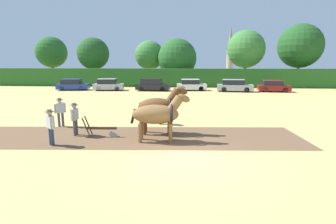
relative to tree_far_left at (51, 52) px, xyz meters
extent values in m
plane|color=tan|center=(24.64, -36.14, -5.50)|extent=(240.00, 240.00, 0.00)
cube|color=brown|center=(20.01, -33.22, -5.50)|extent=(20.95, 5.64, 0.01)
cube|color=#286023|center=(24.64, -5.27, -4.10)|extent=(65.02, 1.33, 2.79)
cylinder|color=#423323|center=(0.00, 0.00, -3.49)|extent=(0.44, 0.44, 4.02)
sphere|color=#235623|center=(0.00, 0.00, 0.02)|extent=(5.44, 5.44, 5.44)
cylinder|color=brown|center=(8.29, -1.78, -3.64)|extent=(0.44, 0.44, 3.72)
sphere|color=#1E4C1E|center=(8.29, -1.78, -0.32)|extent=(5.33, 5.33, 5.33)
cylinder|color=brown|center=(17.61, -0.12, -3.71)|extent=(0.44, 0.44, 3.58)
sphere|color=#387533|center=(17.61, -0.12, -0.55)|extent=(4.96, 4.96, 4.96)
cylinder|color=#4C3823|center=(22.46, -1.65, -4.18)|extent=(0.44, 0.44, 2.64)
sphere|color=#235623|center=(22.46, -1.65, -1.10)|extent=(6.38, 6.38, 6.38)
cylinder|color=#423323|center=(33.45, -1.84, -3.41)|extent=(0.44, 0.44, 4.17)
sphere|color=#387533|center=(33.45, -1.84, 0.31)|extent=(5.96, 5.96, 5.96)
cylinder|color=#4C3823|center=(41.77, -1.75, -3.32)|extent=(0.44, 0.44, 4.36)
sphere|color=#1E4C1E|center=(41.77, -1.75, 0.74)|extent=(6.81, 6.81, 6.81)
cylinder|color=gray|center=(36.46, 37.01, -2.25)|extent=(2.02, 2.02, 6.50)
cone|color=slate|center=(36.46, 37.01, 4.98)|extent=(2.23, 2.23, 7.95)
ellipsoid|color=brown|center=(23.16, -33.67, -4.20)|extent=(2.25, 1.12, 0.91)
cylinder|color=brown|center=(23.85, -33.35, -5.05)|extent=(0.18, 0.18, 0.89)
cylinder|color=brown|center=(23.89, -33.88, -5.05)|extent=(0.18, 0.18, 0.89)
cylinder|color=brown|center=(22.43, -33.46, -5.05)|extent=(0.18, 0.18, 0.89)
cylinder|color=brown|center=(22.47, -33.99, -5.05)|extent=(0.18, 0.18, 0.89)
cylinder|color=brown|center=(24.09, -33.60, -3.72)|extent=(0.82, 0.49, 0.88)
ellipsoid|color=brown|center=(24.48, -33.57, -3.43)|extent=(0.70, 0.31, 0.54)
cube|color=black|center=(24.26, -33.59, -3.52)|extent=(0.41, 0.11, 0.54)
cylinder|color=black|center=(22.12, -33.75, -4.29)|extent=(0.31, 0.14, 0.71)
torus|color=black|center=(23.92, -33.61, -4.13)|extent=(0.18, 0.93, 0.93)
ellipsoid|color=brown|center=(23.06, -32.31, -4.09)|extent=(2.04, 1.15, 0.96)
cylinder|color=brown|center=(23.67, -31.99, -5.01)|extent=(0.18, 0.18, 0.98)
cylinder|color=brown|center=(23.72, -32.54, -5.01)|extent=(0.18, 0.18, 0.98)
cylinder|color=brown|center=(22.40, -32.08, -5.01)|extent=(0.18, 0.18, 0.98)
cylinder|color=brown|center=(22.44, -32.64, -5.01)|extent=(0.18, 0.18, 0.98)
cylinder|color=brown|center=(23.89, -32.25, -3.56)|extent=(0.91, 0.52, 0.98)
ellipsoid|color=brown|center=(24.34, -32.21, -3.23)|extent=(0.70, 0.31, 0.54)
cube|color=black|center=(24.09, -32.23, -3.35)|extent=(0.46, 0.11, 0.61)
cylinder|color=black|center=(22.12, -32.38, -4.19)|extent=(0.31, 0.14, 0.71)
torus|color=black|center=(23.74, -32.26, -4.02)|extent=(0.18, 0.97, 0.97)
cube|color=#4C331E|center=(20.34, -33.20, -5.05)|extent=(1.56, 0.22, 0.12)
cube|color=#939399|center=(20.96, -33.15, -5.40)|extent=(0.49, 0.24, 0.39)
cylinder|color=#4C331E|center=(19.63, -33.05, -4.95)|extent=(0.40, 0.09, 0.96)
cylinder|color=#4C331E|center=(19.66, -33.45, -4.95)|extent=(0.40, 0.09, 0.96)
cylinder|color=#4C4C4C|center=(18.94, -32.95, -5.09)|extent=(0.14, 0.14, 0.82)
cylinder|color=#4C4C4C|center=(18.94, -33.16, -5.09)|extent=(0.14, 0.14, 0.82)
cube|color=#B7B7BC|center=(18.94, -33.05, -4.39)|extent=(0.20, 0.48, 0.58)
sphere|color=tan|center=(18.94, -33.05, -3.98)|extent=(0.22, 0.22, 0.22)
cylinder|color=#B7B7BC|center=(18.94, -32.77, -4.41)|extent=(0.09, 0.09, 0.55)
cylinder|color=#B7B7BC|center=(18.94, -33.34, -4.41)|extent=(0.09, 0.09, 0.55)
cylinder|color=#665B4C|center=(18.94, -33.05, -3.91)|extent=(0.42, 0.42, 0.02)
cylinder|color=#665B4C|center=(18.94, -33.05, -3.86)|extent=(0.21, 0.21, 0.10)
cylinder|color=#38332D|center=(22.89, -30.08, -5.09)|extent=(0.14, 0.14, 0.81)
cylinder|color=#38332D|center=(22.99, -30.26, -5.09)|extent=(0.14, 0.14, 0.81)
cube|color=silver|center=(22.94, -30.17, -4.40)|extent=(0.41, 0.51, 0.58)
sphere|color=tan|center=(22.94, -30.17, -3.99)|extent=(0.22, 0.22, 0.22)
cylinder|color=silver|center=(22.81, -29.92, -4.42)|extent=(0.09, 0.09, 0.54)
cylinder|color=silver|center=(23.08, -30.42, -4.42)|extent=(0.09, 0.09, 0.54)
cylinder|color=#28334C|center=(18.49, -34.67, -5.10)|extent=(0.14, 0.14, 0.80)
cylinder|color=#28334C|center=(18.65, -34.81, -5.10)|extent=(0.14, 0.14, 0.80)
cube|color=#B7B7BC|center=(18.57, -34.74, -4.41)|extent=(0.49, 0.45, 0.57)
sphere|color=tan|center=(18.57, -34.74, -4.01)|extent=(0.22, 0.22, 0.22)
cylinder|color=#B7B7BC|center=(18.36, -34.56, -4.43)|extent=(0.09, 0.09, 0.54)
cylinder|color=#B7B7BC|center=(18.79, -34.92, -4.43)|extent=(0.09, 0.09, 0.54)
cylinder|color=#665B4C|center=(18.57, -34.74, -3.95)|extent=(0.41, 0.41, 0.02)
cylinder|color=#665B4C|center=(18.57, -34.74, -3.90)|extent=(0.21, 0.21, 0.10)
cylinder|color=#4C4C4C|center=(17.33, -31.19, -5.09)|extent=(0.14, 0.14, 0.82)
cylinder|color=#4C4C4C|center=(17.16, -31.32, -5.09)|extent=(0.14, 0.14, 0.82)
cube|color=silver|center=(17.24, -31.26, -4.39)|extent=(0.50, 0.45, 0.58)
sphere|color=tan|center=(17.24, -31.26, -3.99)|extent=(0.22, 0.22, 0.22)
cylinder|color=silver|center=(17.46, -31.08, -4.42)|extent=(0.09, 0.09, 0.54)
cylinder|color=silver|center=(17.02, -31.43, -4.42)|extent=(0.09, 0.09, 0.54)
cylinder|color=#665B4C|center=(17.24, -31.26, -3.92)|extent=(0.42, 0.42, 0.02)
cylinder|color=#665B4C|center=(17.24, -31.26, -3.87)|extent=(0.21, 0.21, 0.10)
cube|color=navy|center=(8.86, -11.34, -4.98)|extent=(4.38, 2.43, 0.70)
cube|color=black|center=(8.66, -11.37, -4.34)|extent=(2.72, 1.98, 0.59)
cube|color=navy|center=(8.66, -11.37, -4.01)|extent=(2.72, 1.98, 0.06)
cylinder|color=black|center=(10.00, -10.36, -5.19)|extent=(0.64, 0.32, 0.61)
cylinder|color=black|center=(10.26, -11.89, -5.19)|extent=(0.64, 0.32, 0.61)
cylinder|color=black|center=(7.47, -10.78, -5.19)|extent=(0.64, 0.32, 0.61)
cylinder|color=black|center=(7.72, -12.31, -5.19)|extent=(0.64, 0.32, 0.61)
cube|color=#A8A8B2|center=(13.80, -11.28, -4.97)|extent=(4.11, 2.30, 0.73)
cube|color=black|center=(13.60, -11.31, -4.29)|extent=(2.54, 1.91, 0.62)
cube|color=#A8A8B2|center=(13.60, -11.31, -3.96)|extent=(2.54, 1.91, 0.06)
cylinder|color=black|center=(14.89, -10.34, -5.19)|extent=(0.64, 0.30, 0.62)
cylinder|color=black|center=(15.10, -11.90, -5.19)|extent=(0.64, 0.30, 0.62)
cylinder|color=black|center=(12.49, -10.66, -5.19)|extent=(0.64, 0.30, 0.62)
cylinder|color=black|center=(12.70, -12.22, -5.19)|extent=(0.64, 0.30, 0.62)
cube|color=black|center=(19.80, -11.23, -4.96)|extent=(4.52, 1.94, 0.74)
cube|color=black|center=(19.58, -11.22, -4.27)|extent=(2.73, 1.69, 0.64)
cube|color=black|center=(19.58, -11.22, -3.92)|extent=(2.73, 1.69, 0.06)
cylinder|color=black|center=(21.21, -10.53, -5.19)|extent=(0.62, 0.25, 0.61)
cylinder|color=black|center=(21.14, -12.06, -5.19)|extent=(0.62, 0.25, 0.61)
cylinder|color=black|center=(18.46, -10.41, -5.19)|extent=(0.62, 0.25, 0.61)
cylinder|color=black|center=(18.39, -11.94, -5.19)|extent=(0.62, 0.25, 0.61)
cube|color=silver|center=(24.88, -10.42, -4.97)|extent=(4.02, 2.06, 0.70)
cube|color=black|center=(24.68, -10.44, -4.33)|extent=(2.45, 1.77, 0.58)
cube|color=silver|center=(24.68, -10.44, -4.01)|extent=(2.45, 1.77, 0.06)
cylinder|color=black|center=(26.03, -9.55, -5.18)|extent=(0.65, 0.26, 0.64)
cylinder|color=black|center=(26.14, -11.12, -5.18)|extent=(0.65, 0.26, 0.64)
cylinder|color=black|center=(23.62, -9.72, -5.18)|extent=(0.65, 0.26, 0.64)
cylinder|color=black|center=(23.73, -11.29, -5.18)|extent=(0.65, 0.26, 0.64)
cube|color=#A8A8B2|center=(30.43, -11.38, -4.95)|extent=(4.62, 2.15, 0.72)
cube|color=black|center=(30.20, -11.36, -4.29)|extent=(2.82, 1.82, 0.60)
cube|color=#A8A8B2|center=(30.20, -11.36, -3.96)|extent=(2.82, 1.82, 0.06)
cylinder|color=black|center=(31.88, -10.73, -5.17)|extent=(0.68, 0.28, 0.66)
cylinder|color=black|center=(31.74, -12.27, -5.17)|extent=(0.68, 0.28, 0.66)
cylinder|color=black|center=(29.11, -10.49, -5.17)|extent=(0.68, 0.28, 0.66)
cylinder|color=black|center=(28.97, -12.03, -5.17)|extent=(0.68, 0.28, 0.66)
cube|color=maroon|center=(35.36, -11.14, -4.98)|extent=(3.97, 2.01, 0.68)
cube|color=black|center=(35.16, -11.13, -4.37)|extent=(2.42, 1.72, 0.56)
cube|color=maroon|center=(35.16, -11.13, -4.06)|extent=(2.42, 1.72, 0.06)
cylinder|color=black|center=(36.60, -10.48, -5.18)|extent=(0.65, 0.27, 0.64)
cylinder|color=black|center=(36.49, -11.98, -5.18)|extent=(0.65, 0.27, 0.64)
cylinder|color=black|center=(34.22, -10.30, -5.18)|extent=(0.65, 0.27, 0.64)
cylinder|color=black|center=(34.11, -11.80, -5.18)|extent=(0.65, 0.27, 0.64)
camera|label=1|loc=(24.81, -45.61, -1.81)|focal=28.00mm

